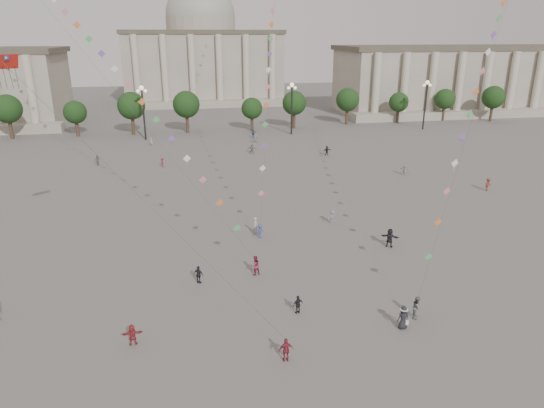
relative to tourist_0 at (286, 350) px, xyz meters
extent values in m
plane|color=#575452|center=(2.04, 3.48, -0.84)|extent=(360.00, 360.00, 0.00)
cube|color=gray|center=(77.04, 98.48, 7.16)|extent=(80.00, 22.00, 16.00)
cube|color=#4C4538|center=(77.04, 98.48, 15.76)|extent=(81.60, 22.44, 1.20)
cube|color=gray|center=(77.04, 85.48, 0.16)|extent=(84.00, 4.00, 2.00)
cube|color=gray|center=(2.04, 133.48, 9.16)|extent=(46.00, 30.00, 20.00)
cube|color=#4C4538|center=(2.04, 133.48, 19.76)|extent=(46.92, 30.60, 1.20)
cube|color=gray|center=(2.04, 116.48, 0.16)|extent=(48.30, 4.00, 2.00)
cylinder|color=gray|center=(2.04, 133.48, 21.66)|extent=(21.00, 21.00, 5.00)
sphere|color=#99998B|center=(2.04, 133.48, 24.16)|extent=(21.00, 21.00, 21.00)
cylinder|color=#35261A|center=(-39.96, 81.48, 0.92)|extent=(0.70, 0.70, 3.52)
sphere|color=black|center=(-39.96, 81.48, 4.60)|extent=(5.12, 5.12, 5.12)
cylinder|color=#35261A|center=(-27.96, 81.48, 0.92)|extent=(0.70, 0.70, 3.52)
sphere|color=black|center=(-27.96, 81.48, 4.60)|extent=(5.12, 5.12, 5.12)
cylinder|color=#35261A|center=(-15.96, 81.48, 0.92)|extent=(0.70, 0.70, 3.52)
sphere|color=black|center=(-15.96, 81.48, 4.60)|extent=(5.12, 5.12, 5.12)
cylinder|color=#35261A|center=(-3.96, 81.48, 0.92)|extent=(0.70, 0.70, 3.52)
sphere|color=black|center=(-3.96, 81.48, 4.60)|extent=(5.12, 5.12, 5.12)
cylinder|color=#35261A|center=(8.04, 81.48, 0.92)|extent=(0.70, 0.70, 3.52)
sphere|color=black|center=(8.04, 81.48, 4.60)|extent=(5.12, 5.12, 5.12)
cylinder|color=#35261A|center=(20.04, 81.48, 0.92)|extent=(0.70, 0.70, 3.52)
sphere|color=black|center=(20.04, 81.48, 4.60)|extent=(5.12, 5.12, 5.12)
cylinder|color=#35261A|center=(32.04, 81.48, 0.92)|extent=(0.70, 0.70, 3.52)
sphere|color=black|center=(32.04, 81.48, 4.60)|extent=(5.12, 5.12, 5.12)
cylinder|color=#35261A|center=(44.04, 81.48, 0.92)|extent=(0.70, 0.70, 3.52)
sphere|color=black|center=(44.04, 81.48, 4.60)|extent=(5.12, 5.12, 5.12)
cylinder|color=#35261A|center=(56.04, 81.48, 0.92)|extent=(0.70, 0.70, 3.52)
sphere|color=black|center=(56.04, 81.48, 4.60)|extent=(5.12, 5.12, 5.12)
cylinder|color=#35261A|center=(68.04, 81.48, 0.92)|extent=(0.70, 0.70, 3.52)
sphere|color=black|center=(68.04, 81.48, 4.60)|extent=(5.12, 5.12, 5.12)
cylinder|color=#262628|center=(-12.96, 73.48, 4.16)|extent=(0.36, 0.36, 10.00)
sphere|color=#FFE5B2|center=(-12.96, 73.48, 9.36)|extent=(0.90, 0.90, 0.90)
sphere|color=#FFE5B2|center=(-13.66, 73.48, 8.76)|extent=(0.60, 0.60, 0.60)
sphere|color=#FFE5B2|center=(-12.26, 73.48, 8.76)|extent=(0.60, 0.60, 0.60)
cylinder|color=#262628|center=(17.04, 73.48, 4.16)|extent=(0.36, 0.36, 10.00)
sphere|color=#FFE5B2|center=(17.04, 73.48, 9.36)|extent=(0.90, 0.90, 0.90)
sphere|color=#FFE5B2|center=(16.34, 73.48, 8.76)|extent=(0.60, 0.60, 0.60)
sphere|color=#FFE5B2|center=(17.74, 73.48, 8.76)|extent=(0.60, 0.60, 0.60)
cylinder|color=#262628|center=(47.04, 73.48, 4.16)|extent=(0.36, 0.36, 10.00)
sphere|color=#FFE5B2|center=(47.04, 73.48, 9.36)|extent=(0.90, 0.90, 0.90)
sphere|color=#FFE5B2|center=(46.34, 73.48, 8.76)|extent=(0.60, 0.60, 0.60)
sphere|color=#FFE5B2|center=(47.74, 73.48, 8.76)|extent=(0.60, 0.60, 0.60)
imported|color=#2E4A68|center=(8.47, 70.83, 0.12)|extent=(1.18, 0.64, 1.91)
imported|color=black|center=(13.90, 15.57, 0.13)|extent=(1.83, 1.42, 1.93)
imported|color=beige|center=(8.26, 66.42, -0.03)|extent=(1.37, 1.41, 1.61)
imported|color=slate|center=(10.16, 22.61, -0.03)|extent=(1.05, 0.61, 1.62)
imported|color=#B6B6B2|center=(26.81, 39.66, -0.01)|extent=(1.40, 1.45, 1.65)
imported|color=maroon|center=(34.49, 30.37, 0.05)|extent=(1.31, 1.08, 1.77)
imported|color=black|center=(18.99, 53.97, -0.01)|extent=(1.62, 0.86, 1.66)
imported|color=#B3B4AF|center=(-11.53, 67.23, -0.04)|extent=(0.63, 0.69, 1.59)
imported|color=slate|center=(6.29, 57.91, -0.02)|extent=(1.60, 0.90, 1.64)
imported|color=#B7B8B3|center=(1.28, 21.28, 0.11)|extent=(0.74, 0.83, 1.90)
imported|color=slate|center=(-19.42, 54.17, -0.02)|extent=(0.98, 0.45, 1.65)
imported|color=maroon|center=(-9.06, 51.18, -0.08)|extent=(0.91, 1.13, 1.52)
imported|color=maroon|center=(0.00, 0.00, 0.00)|extent=(0.99, 0.44, 1.68)
imported|color=black|center=(-5.10, 11.56, -0.04)|extent=(0.98, 0.87, 1.59)
imported|color=#9E2B2F|center=(-9.92, 3.67, -0.08)|extent=(1.43, 0.55, 1.51)
imported|color=black|center=(2.09, 5.41, -0.10)|extent=(0.94, 0.62, 1.49)
imported|color=maroon|center=(-0.15, 12.21, 0.06)|extent=(1.04, 0.92, 1.79)
imported|color=#38477F|center=(1.60, 20.16, -0.08)|extent=(1.14, 1.01, 1.53)
imported|color=#5A5A5F|center=(10.67, 3.20, 0.02)|extent=(1.00, 1.05, 1.72)
imported|color=black|center=(9.03, 2.05, 0.05)|extent=(0.92, 0.65, 1.77)
cone|color=white|center=(9.03, 2.05, 0.78)|extent=(0.52, 0.52, 0.14)
cylinder|color=white|center=(9.03, 2.05, 0.72)|extent=(0.60, 0.60, 0.02)
cube|color=white|center=(9.28, 1.90, -0.29)|extent=(0.22, 0.10, 0.35)
cube|color=#B11A12|center=(-17.94, 12.69, 17.40)|extent=(2.10, 1.68, 1.02)
cube|color=#2040B0|center=(-17.59, 12.65, 17.65)|extent=(0.40, 0.36, 0.34)
sphere|color=gold|center=(-17.59, 12.61, 17.65)|extent=(0.20, 0.20, 0.20)
cylinder|color=#3F3F3F|center=(-8.97, 6.34, 9.08)|extent=(0.02, 0.02, 27.56)
cylinder|color=#3F3F3F|center=(-18.02, 34.48, 20.07)|extent=(0.02, 0.02, 69.05)
cube|color=#54B664|center=(-1.47, 13.86, 3.02)|extent=(0.76, 0.25, 0.76)
cube|color=orange|center=(-2.80, 15.51, 4.91)|extent=(0.76, 0.25, 0.76)
cube|color=pink|center=(-4.12, 17.16, 6.66)|extent=(0.76, 0.25, 0.76)
cube|color=white|center=(-5.44, 18.81, 8.32)|extent=(0.76, 0.25, 0.76)
cube|color=#8857AF|center=(-6.77, 20.46, 9.92)|extent=(0.76, 0.25, 0.76)
cube|color=#54B664|center=(-8.09, 22.11, 11.47)|extent=(0.76, 0.25, 0.76)
cube|color=orange|center=(-9.42, 23.76, 12.99)|extent=(0.76, 0.25, 0.76)
cube|color=pink|center=(-10.74, 25.41, 14.47)|extent=(0.76, 0.25, 0.76)
cube|color=white|center=(-12.06, 27.06, 15.92)|extent=(0.76, 0.25, 0.76)
cube|color=#8857AF|center=(-13.39, 28.71, 17.35)|extent=(0.76, 0.25, 0.76)
cube|color=#54B664|center=(-14.71, 30.36, 18.76)|extent=(0.76, 0.25, 0.76)
cube|color=orange|center=(-16.03, 32.01, 20.15)|extent=(0.76, 0.25, 0.76)
cube|color=pink|center=(-17.36, 33.66, 21.52)|extent=(0.76, 0.25, 0.76)
cube|color=pink|center=(2.05, 21.94, 3.45)|extent=(0.76, 0.25, 0.76)
cube|color=white|center=(2.50, 23.71, 5.69)|extent=(0.76, 0.25, 0.76)
cube|color=#8857AF|center=(2.96, 25.49, 7.75)|extent=(0.76, 0.25, 0.76)
cube|color=#54B664|center=(3.41, 27.26, 9.72)|extent=(0.76, 0.25, 0.76)
cube|color=orange|center=(3.86, 29.04, 11.61)|extent=(0.76, 0.25, 0.76)
cube|color=pink|center=(4.31, 30.81, 13.45)|extent=(0.76, 0.25, 0.76)
cube|color=white|center=(4.77, 32.58, 15.24)|extent=(0.76, 0.25, 0.76)
cube|color=#8857AF|center=(5.22, 34.36, 16.99)|extent=(0.76, 0.25, 0.76)
cube|color=#54B664|center=(5.67, 36.13, 18.71)|extent=(0.76, 0.25, 0.76)
cube|color=orange|center=(6.12, 37.91, 20.40)|extent=(0.76, 0.25, 0.76)
cube|color=pink|center=(6.58, 39.68, 22.06)|extent=(0.76, 0.25, 0.76)
cylinder|color=#3F3F3F|center=(27.43, 22.52, 20.18)|extent=(0.02, 0.02, 64.35)
cube|color=#54B664|center=(12.07, 4.81, 3.28)|extent=(0.76, 0.25, 0.76)
cube|color=orange|center=(13.47, 6.42, 5.38)|extent=(0.76, 0.25, 0.76)
cube|color=pink|center=(14.86, 8.03, 7.33)|extent=(0.76, 0.25, 0.76)
cube|color=white|center=(16.26, 9.64, 9.18)|extent=(0.76, 0.25, 0.76)
cube|color=#8857AF|center=(17.65, 11.25, 10.95)|extent=(0.76, 0.25, 0.76)
cube|color=#54B664|center=(19.05, 12.86, 12.68)|extent=(0.76, 0.25, 0.76)
cube|color=orange|center=(20.45, 14.47, 14.36)|extent=(0.76, 0.25, 0.76)
cube|color=pink|center=(21.84, 16.08, 16.01)|extent=(0.76, 0.25, 0.76)
cube|color=white|center=(23.24, 17.69, 17.62)|extent=(0.76, 0.25, 0.76)
cube|color=#8857AF|center=(24.64, 19.30, 19.21)|extent=(0.76, 0.25, 0.76)
cube|color=#54B664|center=(26.03, 20.91, 20.78)|extent=(0.76, 0.25, 0.76)
cube|color=orange|center=(27.43, 22.52, 22.32)|extent=(0.76, 0.25, 0.76)
camera|label=1|loc=(-5.76, -25.72, 19.26)|focal=32.00mm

